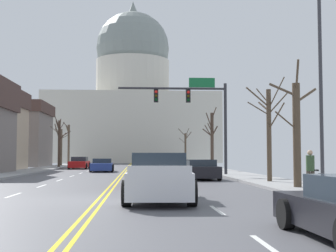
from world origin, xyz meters
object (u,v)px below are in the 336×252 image
object	(u,v)px
street_lamp_right	(312,71)
sedan_near_01	(153,175)
pedestrian_01	(310,168)
sedan_near_00	(200,170)
sedan_oncoming_01	(79,163)
signal_gantry	(196,105)
pickup_truck_near_02	(159,179)
bicycle_parked	(315,181)
sedan_oncoming_00	(102,165)

from	to	relation	value
street_lamp_right	sedan_near_01	bearing A→B (deg)	137.65
sedan_near_01	pedestrian_01	xyz separation A→B (m)	(6.32, -3.85, 0.46)
sedan_near_00	sedan_oncoming_01	world-z (taller)	sedan_oncoming_01
signal_gantry	street_lamp_right	xyz separation A→B (m)	(2.46, -16.27, -0.38)
pickup_truck_near_02	bicycle_parked	bearing A→B (deg)	22.69
pickup_truck_near_02	sedan_oncoming_01	size ratio (longest dim) A/B	1.17
bicycle_parked	sedan_oncoming_00	bearing A→B (deg)	113.50
street_lamp_right	sedan_oncoming_01	xyz separation A→B (m)	(-13.01, 33.88, -4.13)
sedan_oncoming_00	sedan_oncoming_01	world-z (taller)	sedan_oncoming_01
street_lamp_right	sedan_near_01	world-z (taller)	street_lamp_right
sedan_oncoming_01	bicycle_parked	size ratio (longest dim) A/B	2.56
sedan_near_00	sedan_oncoming_00	world-z (taller)	sedan_near_00
street_lamp_right	signal_gantry	bearing A→B (deg)	98.60
street_lamp_right	sedan_near_01	distance (m)	9.00
pedestrian_01	sedan_oncoming_00	bearing A→B (deg)	113.46
signal_gantry	sedan_near_00	distance (m)	6.28
signal_gantry	sedan_oncoming_01	xyz separation A→B (m)	(-10.55, 17.61, -4.51)
pickup_truck_near_02	pedestrian_01	size ratio (longest dim) A/B	3.29
bicycle_parked	sedan_near_01	bearing A→B (deg)	147.87
sedan_oncoming_01	bicycle_parked	bearing A→B (deg)	-67.41
street_lamp_right	sedan_near_01	size ratio (longest dim) A/B	1.74
sedan_near_01	pickup_truck_near_02	bearing A→B (deg)	-90.02
sedan_oncoming_00	bicycle_parked	xyz separation A→B (m)	(10.41, -23.95, -0.07)
signal_gantry	pedestrian_01	xyz separation A→B (m)	(2.89, -14.75, -4.09)
pickup_truck_near_02	sedan_near_00	bearing A→B (deg)	76.57
sedan_oncoming_00	pedestrian_01	size ratio (longest dim) A/B	2.91
pickup_truck_near_02	sedan_oncoming_01	xyz separation A→B (m)	(-7.12, 35.22, -0.13)
pickup_truck_near_02	bicycle_parked	size ratio (longest dim) A/B	2.99
sedan_near_00	bicycle_parked	xyz separation A→B (m)	(3.25, -10.59, -0.10)
street_lamp_right	pickup_truck_near_02	distance (m)	7.25
pickup_truck_near_02	pedestrian_01	world-z (taller)	pedestrian_01
signal_gantry	sedan_near_00	world-z (taller)	signal_gantry
sedan_near_00	pickup_truck_near_02	distance (m)	13.65
sedan_near_01	sedan_oncoming_00	xyz separation A→B (m)	(-4.00, 19.92, -0.00)
pedestrian_01	pickup_truck_near_02	bearing A→B (deg)	-155.63
street_lamp_right	pickup_truck_near_02	bearing A→B (deg)	-167.16
sedan_near_00	sedan_oncoming_01	distance (m)	24.24
street_lamp_right	bicycle_parked	xyz separation A→B (m)	(0.53, 1.34, -4.25)
sedan_near_01	pickup_truck_near_02	size ratio (longest dim) A/B	0.84
sedan_oncoming_00	sedan_near_00	bearing A→B (deg)	-61.79
signal_gantry	sedan_oncoming_00	xyz separation A→B (m)	(-7.43, 9.02, -4.56)
pedestrian_01	bicycle_parked	bearing A→B (deg)	-60.60
sedan_near_01	bicycle_parked	world-z (taller)	sedan_near_01
sedan_near_00	sedan_oncoming_00	xyz separation A→B (m)	(-7.16, 13.35, -0.03)
signal_gantry	sedan_oncoming_01	size ratio (longest dim) A/B	1.75
bicycle_parked	street_lamp_right	bearing A→B (deg)	-111.43
pickup_truck_near_02	sedan_oncoming_01	bearing A→B (deg)	101.42
signal_gantry	pedestrian_01	size ratio (longest dim) A/B	4.92
pickup_truck_near_02	street_lamp_right	bearing A→B (deg)	12.84
pedestrian_01	signal_gantry	bearing A→B (deg)	101.08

